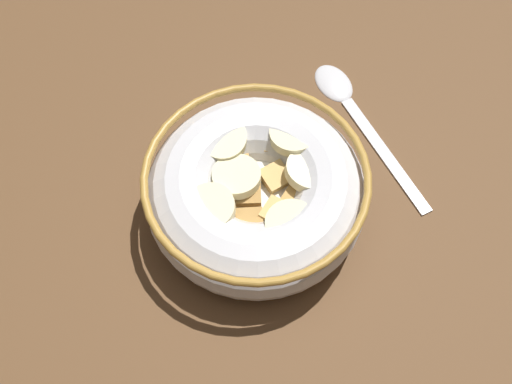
# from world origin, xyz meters

# --- Properties ---
(ground_plane) EXTENTS (1.02, 1.02, 0.02)m
(ground_plane) POSITION_xyz_m (0.00, 0.00, -0.01)
(ground_plane) COLOR brown
(cereal_bowl) EXTENTS (0.17, 0.17, 0.06)m
(cereal_bowl) POSITION_xyz_m (-0.00, -0.00, 0.03)
(cereal_bowl) COLOR silver
(cereal_bowl) RESTS_ON ground_plane
(spoon) EXTENTS (0.04, 0.17, 0.01)m
(spoon) POSITION_xyz_m (-0.12, -0.04, 0.00)
(spoon) COLOR silver
(spoon) RESTS_ON ground_plane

